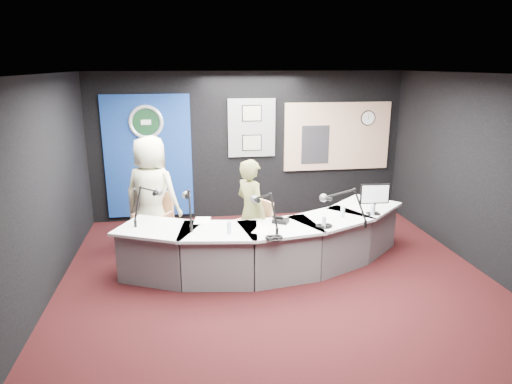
{
  "coord_description": "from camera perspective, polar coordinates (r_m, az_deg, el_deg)",
  "views": [
    {
      "loc": [
        -1.18,
        -5.6,
        2.92
      ],
      "look_at": [
        -0.2,
        0.8,
        1.1
      ],
      "focal_mm": 32.0,
      "sensor_mm": 36.0,
      "label": 1
    }
  ],
  "objects": [
    {
      "name": "booth_glow",
      "position": [
        9.15,
        10.14,
        6.86
      ],
      "size": [
        2.0,
        0.02,
        1.2
      ],
      "primitive_type": "cube",
      "color": "#FFE0A1",
      "rests_on": "booth_window_frame"
    },
    {
      "name": "headphones_far",
      "position": [
        5.91,
        2.26,
        -5.67
      ],
      "size": [
        0.23,
        0.23,
        0.04
      ],
      "primitive_type": "torus",
      "color": "black",
      "rests_on": "broadcast_desk"
    },
    {
      "name": "paper_stack",
      "position": [
        6.61,
        -6.73,
        -3.55
      ],
      "size": [
        0.26,
        0.34,
        0.0
      ],
      "primitive_type": "cube",
      "rotation": [
        0.0,
        0.0,
        -0.14
      ],
      "color": "white",
      "rests_on": "broadcast_desk"
    },
    {
      "name": "boom_mic_d",
      "position": [
        6.46,
        11.01,
        -1.43
      ],
      "size": [
        0.61,
        0.49,
        0.6
      ],
      "primitive_type": null,
      "color": "black",
      "rests_on": "broadcast_desk"
    },
    {
      "name": "backdrop_panel",
      "position": [
        8.76,
        -13.3,
        4.3
      ],
      "size": [
        1.6,
        0.05,
        2.3
      ],
      "primitive_type": "cube",
      "color": "navy",
      "rests_on": "wall_back"
    },
    {
      "name": "computer_monitor",
      "position": [
        6.97,
        14.6,
        -0.2
      ],
      "size": [
        0.39,
        0.05,
        0.27
      ],
      "primitive_type": "cube",
      "rotation": [
        0.0,
        0.0,
        -0.06
      ],
      "color": "black",
      "rests_on": "broadcast_desk"
    },
    {
      "name": "headphones_near",
      "position": [
        6.38,
        8.5,
        -4.19
      ],
      "size": [
        0.21,
        0.21,
        0.03
      ],
      "primitive_type": "torus",
      "color": "black",
      "rests_on": "broadcast_desk"
    },
    {
      "name": "agency_seal",
      "position": [
        8.62,
        -13.59,
        8.48
      ],
      "size": [
        0.63,
        0.07,
        0.63
      ],
      "primitive_type": "torus",
      "rotation": [
        1.57,
        0.0,
        0.0
      ],
      "color": "silver",
      "rests_on": "backdrop_panel"
    },
    {
      "name": "framed_photo_upper",
      "position": [
        8.67,
        -0.52,
        9.82
      ],
      "size": [
        0.34,
        0.02,
        0.27
      ],
      "primitive_type": "cube",
      "color": "gray",
      "rests_on": "pinboard"
    },
    {
      "name": "wall_left",
      "position": [
        6.08,
        -25.8,
        -0.39
      ],
      "size": [
        0.02,
        6.0,
        2.8
      ],
      "primitive_type": "cube",
      "color": "black",
      "rests_on": "ground"
    },
    {
      "name": "wall_clock",
      "position": [
        9.3,
        13.83,
        8.97
      ],
      "size": [
        0.28,
        0.01,
        0.28
      ],
      "primitive_type": "cylinder",
      "rotation": [
        1.57,
        0.0,
        0.0
      ],
      "color": "white",
      "rests_on": "booth_window_frame"
    },
    {
      "name": "boom_mic_b",
      "position": [
        6.41,
        -8.44,
        -1.45
      ],
      "size": [
        0.17,
        0.74,
        0.6
      ],
      "primitive_type": null,
      "color": "black",
      "rests_on": "broadcast_desk"
    },
    {
      "name": "wall_back",
      "position": [
        8.81,
        -0.89,
        5.78
      ],
      "size": [
        6.0,
        0.02,
        2.8
      ],
      "primitive_type": "cube",
      "color": "black",
      "rests_on": "ground"
    },
    {
      "name": "ground",
      "position": [
        6.43,
        2.9,
        -11.35
      ],
      "size": [
        6.0,
        6.0,
        0.0
      ],
      "primitive_type": "plane",
      "color": "black",
      "rests_on": "ground"
    },
    {
      "name": "ceiling",
      "position": [
        5.72,
        3.3,
        14.47
      ],
      "size": [
        6.0,
        6.0,
        0.02
      ],
      "primitive_type": "cube",
      "color": "silver",
      "rests_on": "ground"
    },
    {
      "name": "notepad",
      "position": [
        6.2,
        0.88,
        -4.76
      ],
      "size": [
        0.34,
        0.38,
        0.0
      ],
      "primitive_type": "cube",
      "rotation": [
        0.0,
        0.0,
        -0.47
      ],
      "color": "white",
      "rests_on": "broadcast_desk"
    },
    {
      "name": "wall_front",
      "position": [
        3.24,
        14.21,
        -12.89
      ],
      "size": [
        6.0,
        0.02,
        2.8
      ],
      "primitive_type": "cube",
      "color": "black",
      "rests_on": "ground"
    },
    {
      "name": "equipment_rack",
      "position": [
        9.02,
        7.41,
        5.88
      ],
      "size": [
        0.55,
        0.02,
        0.75
      ],
      "primitive_type": "cube",
      "color": "black",
      "rests_on": "booth_window_frame"
    },
    {
      "name": "water_bottles",
      "position": [
        6.44,
        6.13,
        -3.23
      ],
      "size": [
        2.24,
        0.5,
        0.18
      ],
      "primitive_type": null,
      "color": "silver",
      "rests_on": "broadcast_desk"
    },
    {
      "name": "boom_mic_c",
      "position": [
        6.17,
        1.18,
        -1.94
      ],
      "size": [
        0.33,
        0.7,
        0.6
      ],
      "primitive_type": null,
      "color": "black",
      "rests_on": "broadcast_desk"
    },
    {
      "name": "draped_jacket",
      "position": [
        7.65,
        -13.84,
        -2.27
      ],
      "size": [
        0.47,
        0.36,
        0.7
      ],
      "primitive_type": "cube",
      "rotation": [
        0.0,
        0.0,
        -0.58
      ],
      "color": "slate",
      "rests_on": "armchair_left"
    },
    {
      "name": "boom_mic_a",
      "position": [
        6.68,
        -13.49,
        -0.99
      ],
      "size": [
        0.42,
        0.66,
        0.6
      ],
      "primitive_type": null,
      "color": "black",
      "rests_on": "broadcast_desk"
    },
    {
      "name": "armchair_right",
      "position": [
        6.87,
        -0.62,
        -5.2
      ],
      "size": [
        0.72,
        0.72,
        0.94
      ],
      "primitive_type": null,
      "rotation": [
        0.0,
        0.0,
        -1.03
      ],
      "color": "tan",
      "rests_on": "ground"
    },
    {
      "name": "wall_right",
      "position": [
        7.15,
        27.35,
        1.65
      ],
      "size": [
        0.02,
        6.0,
        2.8
      ],
      "primitive_type": "cube",
      "color": "black",
      "rests_on": "ground"
    },
    {
      "name": "desk_phone",
      "position": [
        6.49,
        3.11,
        -3.61
      ],
      "size": [
        0.27,
        0.25,
        0.05
      ],
      "primitive_type": "cube",
      "rotation": [
        0.0,
        0.0,
        -0.5
      ],
      "color": "black",
      "rests_on": "broadcast_desk"
    },
    {
      "name": "booth_window_frame",
      "position": [
        9.16,
        10.12,
        6.87
      ],
      "size": [
        2.12,
        0.06,
        1.32
      ],
      "primitive_type": "cube",
      "color": "tan",
      "rests_on": "wall_back"
    },
    {
      "name": "framed_photo_lower",
      "position": [
        8.75,
        -0.51,
        6.17
      ],
      "size": [
        0.34,
        0.02,
        0.27
      ],
      "primitive_type": "cube",
      "color": "gray",
      "rests_on": "pinboard"
    },
    {
      "name": "broadcast_desk",
      "position": [
        6.75,
        1.59,
        -6.45
      ],
      "size": [
        4.5,
        1.9,
        0.75
      ],
      "primitive_type": null,
      "color": "silver",
      "rests_on": "ground"
    },
    {
      "name": "seal_center",
      "position": [
        8.63,
        -13.59,
        8.48
      ],
      "size": [
        0.48,
        0.01,
        0.48
      ],
      "primitive_type": "cylinder",
      "rotation": [
        1.57,
        0.0,
        0.0
      ],
      "color": "black",
      "rests_on": "backdrop_panel"
    },
    {
      "name": "pinboard",
      "position": [
        8.74,
        -0.54,
        8.01
      ],
      "size": [
        0.9,
        0.04,
        1.1
      ],
      "primitive_type": "cube",
      "color": "slate",
      "rests_on": "wall_back"
    },
    {
      "name": "person_woman",
      "position": [
        6.76,
        -0.63,
        -2.56
      ],
      "size": [
        0.62,
        0.7,
        1.6
      ],
      "primitive_type": "imported",
      "rotation": [
        0.0,
        0.0,
        2.09
      ],
      "color": "brown",
      "rests_on": "ground"
    },
    {
      "name": "person_man",
      "position": [
        7.34,
        -12.92,
        -0.37
      ],
      "size": [
        1.08,
        0.93,
        1.87
      ],
      "primitive_type": "imported",
      "rotation": [
        0.0,
        0.0,
        2.71
      ],
      "color": "beige",
      "rests_on": "ground"
    },
    {
      "name": "armchair_left",
      "position": [
        7.49,
        -12.69,
        -3.97
      ],
      "size": [
        0.7,
        0.7,
        0.9
      ],
      "primitive_type": null,
      "rotation": [
        0.0,
        0.0,
        -0.58
      ],
      "color": "tan",
      "rests_on": "ground"
    }
  ]
}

